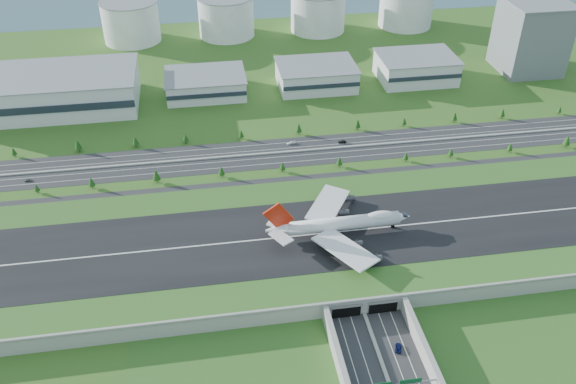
{
  "coord_description": "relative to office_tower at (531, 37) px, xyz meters",
  "views": [
    {
      "loc": [
        -64.65,
        -237.0,
        204.0
      ],
      "look_at": [
        -21.59,
        35.0,
        11.23
      ],
      "focal_mm": 38.0,
      "sensor_mm": 36.0,
      "label": 1
    }
  ],
  "objects": [
    {
      "name": "hangar_mid_a",
      "position": [
        -260.0,
        -5.0,
        -20.0
      ],
      "size": [
        58.0,
        42.0,
        15.0
      ],
      "primitive_type": "cube",
      "color": "silver",
      "rests_on": "ground"
    },
    {
      "name": "fuel_tank_a",
      "position": [
        -320.0,
        115.0,
        -10.0
      ],
      "size": [
        50.0,
        50.0,
        35.0
      ],
      "primitive_type": "cylinder",
      "color": "silver",
      "rests_on": "ground"
    },
    {
      "name": "tree_row",
      "position": [
        -186.68,
        -99.92,
        -23.06
      ],
      "size": [
        500.11,
        48.56,
        8.28
      ],
      "color": "#3D2819",
      "rests_on": "ground"
    },
    {
      "name": "airfield_deck",
      "position": [
        -200.0,
        -195.09,
        -23.38
      ],
      "size": [
        520.0,
        100.0,
        9.2
      ],
      "color": "gray",
      "rests_on": "ground"
    },
    {
      "name": "hangar_mid_b",
      "position": [
        -175.0,
        -5.0,
        -19.0
      ],
      "size": [
        58.0,
        42.0,
        17.0
      ],
      "primitive_type": "cube",
      "color": "silver",
      "rests_on": "ground"
    },
    {
      "name": "hangar_mid_c",
      "position": [
        -95.0,
        -5.0,
        -18.0
      ],
      "size": [
        58.0,
        42.0,
        19.0
      ],
      "primitive_type": "cube",
      "color": "silver",
      "rests_on": "ground"
    },
    {
      "name": "car_7",
      "position": [
        -208.39,
        -90.1,
        -26.57
      ],
      "size": [
        5.68,
        2.53,
        1.62
      ],
      "primitive_type": "imported",
      "rotation": [
        0.0,
        0.0,
        -1.52
      ],
      "color": "white",
      "rests_on": "ground"
    },
    {
      "name": "car_5",
      "position": [
        -174.93,
        -93.95,
        -26.52
      ],
      "size": [
        5.34,
        2.21,
        1.72
      ],
      "primitive_type": "imported",
      "rotation": [
        0.0,
        0.0,
        -1.65
      ],
      "color": "black",
      "rests_on": "ground"
    },
    {
      "name": "fuel_tank_d",
      "position": [
        -65.0,
        115.0,
        -10.0
      ],
      "size": [
        50.0,
        50.0,
        35.0
      ],
      "primitive_type": "cylinder",
      "color": "silver",
      "rests_on": "ground"
    },
    {
      "name": "hangar_west",
      "position": [
        -370.0,
        -10.0,
        -15.0
      ],
      "size": [
        120.0,
        60.0,
        25.0
      ],
      "primitive_type": "cube",
      "color": "silver",
      "rests_on": "ground"
    },
    {
      "name": "car_4",
      "position": [
        -371.29,
        -108.62,
        -26.69
      ],
      "size": [
        4.2,
        2.02,
        1.38
      ],
      "primitive_type": "imported",
      "rotation": [
        0.0,
        0.0,
        1.67
      ],
      "color": "slate",
      "rests_on": "ground"
    },
    {
      "name": "north_expressway",
      "position": [
        -200.0,
        -100.0,
        -27.44
      ],
      "size": [
        560.0,
        36.0,
        0.12
      ],
      "primitive_type": "cube",
      "color": "#28282B",
      "rests_on": "ground"
    },
    {
      "name": "fuel_tank_c",
      "position": [
        -150.0,
        115.0,
        -10.0
      ],
      "size": [
        50.0,
        50.0,
        35.0
      ],
      "primitive_type": "cylinder",
      "color": "silver",
      "rests_on": "ground"
    },
    {
      "name": "car_2",
      "position": [
        -190.89,
        -267.24,
        -26.59
      ],
      "size": [
        4.46,
        6.26,
        1.59
      ],
      "primitive_type": "imported",
      "rotation": [
        0.0,
        0.0,
        2.79
      ],
      "color": "#0D1445",
      "rests_on": "ground"
    },
    {
      "name": "fuel_tank_b",
      "position": [
        -235.0,
        115.0,
        -10.0
      ],
      "size": [
        50.0,
        50.0,
        35.0
      ],
      "primitive_type": "cylinder",
      "color": "silver",
      "rests_on": "ground"
    },
    {
      "name": "office_tower",
      "position": [
        0.0,
        0.0,
        0.0
      ],
      "size": [
        46.0,
        46.0,
        55.0
      ],
      "primitive_type": "cube",
      "color": "slate",
      "rests_on": "ground"
    },
    {
      "name": "ground",
      "position": [
        -200.0,
        -195.0,
        -27.5
      ],
      "size": [
        1200.0,
        1200.0,
        0.0
      ],
      "primitive_type": "plane",
      "color": "#2D551A",
      "rests_on": "ground"
    },
    {
      "name": "boeing_747",
      "position": [
        -201.14,
        -196.39,
        -12.83
      ],
      "size": [
        76.4,
        72.22,
        23.62
      ],
      "rotation": [
        0.0,
        0.0,
        0.01
      ],
      "color": "white",
      "rests_on": "airfield_deck"
    }
  ]
}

